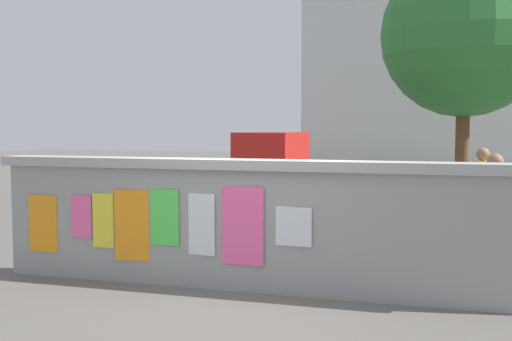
{
  "coord_description": "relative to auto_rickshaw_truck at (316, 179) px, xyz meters",
  "views": [
    {
      "loc": [
        2.1,
        -6.92,
        1.99
      ],
      "look_at": [
        -0.28,
        1.18,
        1.36
      ],
      "focal_mm": 42.42,
      "sensor_mm": 36.0,
      "label": 1
    }
  ],
  "objects": [
    {
      "name": "person_walking",
      "position": [
        3.13,
        -1.44,
        0.09
      ],
      "size": [
        0.39,
        0.39,
        1.62
      ],
      "color": "yellow",
      "rests_on": "ground"
    },
    {
      "name": "tree_roadside",
      "position": [
        3.02,
        3.73,
        3.36
      ],
      "size": [
        4.14,
        4.14,
        6.34
      ],
      "color": "brown",
      "rests_on": "ground"
    },
    {
      "name": "ground",
      "position": [
        0.22,
        2.63,
        -0.9
      ],
      "size": [
        60.0,
        60.0,
        0.0
      ],
      "primitive_type": "plane",
      "color": "#605B56"
    },
    {
      "name": "building_background",
      "position": [
        3.34,
        13.89,
        2.84
      ],
      "size": [
        12.31,
        6.16,
        7.45
      ],
      "color": "silver",
      "rests_on": "ground"
    },
    {
      "name": "bicycle_near",
      "position": [
        0.57,
        -4.22,
        -0.54
      ],
      "size": [
        1.7,
        0.44,
        0.95
      ],
      "color": "black",
      "rests_on": "ground"
    },
    {
      "name": "person_bystander",
      "position": [
        3.12,
        -3.64,
        0.09
      ],
      "size": [
        0.46,
        0.46,
        1.62
      ],
      "color": "yellow",
      "rests_on": "ground"
    },
    {
      "name": "motorcycle",
      "position": [
        -2.04,
        -3.54,
        -0.44
      ],
      "size": [
        1.89,
        0.57,
        0.87
      ],
      "color": "black",
      "rests_on": "ground"
    },
    {
      "name": "poster_wall",
      "position": [
        0.21,
        -5.37,
        -0.08
      ],
      "size": [
        6.79,
        0.42,
        1.58
      ],
      "color": "gray",
      "rests_on": "ground"
    },
    {
      "name": "bicycle_far",
      "position": [
        1.74,
        -2.8,
        -0.54
      ],
      "size": [
        1.68,
        0.51,
        0.95
      ],
      "color": "black",
      "rests_on": "ground"
    },
    {
      "name": "auto_rickshaw_truck",
      "position": [
        0.0,
        0.0,
        0.0
      ],
      "size": [
        3.77,
        1.96,
        1.85
      ],
      "color": "black",
      "rests_on": "ground"
    }
  ]
}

